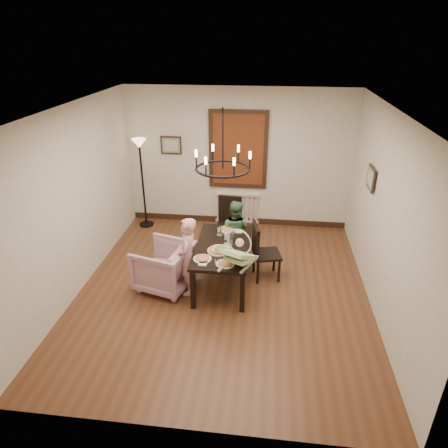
% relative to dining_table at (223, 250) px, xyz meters
% --- Properties ---
extents(room_shell, '(4.51, 5.00, 2.81)m').
position_rel_dining_table_xyz_m(room_shell, '(0.02, 0.18, 0.78)').
color(room_shell, brown).
rests_on(room_shell, ground).
extents(dining_table, '(0.85, 1.50, 0.70)m').
position_rel_dining_table_xyz_m(dining_table, '(0.00, 0.00, 0.00)').
color(dining_table, black).
rests_on(dining_table, room_shell).
extents(chair_far, '(0.47, 0.47, 1.00)m').
position_rel_dining_table_xyz_m(chair_far, '(-0.05, 1.16, -0.12)').
color(chair_far, black).
rests_on(chair_far, room_shell).
extents(chair_right, '(0.52, 0.52, 0.97)m').
position_rel_dining_table_xyz_m(chair_right, '(0.69, 0.28, -0.13)').
color(chair_right, black).
rests_on(chair_right, room_shell).
extents(armchair, '(1.00, 0.99, 0.74)m').
position_rel_dining_table_xyz_m(armchair, '(-0.91, -0.19, -0.24)').
color(armchair, '#C596AC').
rests_on(armchair, room_shell).
extents(elderly_woman, '(0.27, 0.39, 1.04)m').
position_rel_dining_table_xyz_m(elderly_woman, '(-0.51, -0.28, -0.09)').
color(elderly_woman, '#D596A3').
rests_on(elderly_woman, room_shell).
extents(seated_man, '(0.55, 0.48, 0.95)m').
position_rel_dining_table_xyz_m(seated_man, '(0.12, 0.74, -0.14)').
color(seated_man, '#3F6B48').
rests_on(seated_man, room_shell).
extents(baby_bouncer, '(0.61, 0.69, 0.37)m').
position_rel_dining_table_xyz_m(baby_bouncer, '(0.29, -0.53, 0.27)').
color(baby_bouncer, '#B1D794').
rests_on(baby_bouncer, dining_table).
extents(salad_bowl, '(0.30, 0.30, 0.07)m').
position_rel_dining_table_xyz_m(salad_bowl, '(-0.00, -0.21, 0.12)').
color(salad_bowl, white).
rests_on(salad_bowl, dining_table).
extents(pizza_platter, '(0.34, 0.34, 0.04)m').
position_rel_dining_table_xyz_m(pizza_platter, '(-0.05, -0.19, 0.10)').
color(pizza_platter, tan).
rests_on(pizza_platter, dining_table).
extents(drinking_glass, '(0.06, 0.06, 0.13)m').
position_rel_dining_table_xyz_m(drinking_glass, '(0.12, -0.07, 0.15)').
color(drinking_glass, silver).
rests_on(drinking_glass, dining_table).
extents(window_blinds, '(1.00, 0.03, 1.40)m').
position_rel_dining_table_xyz_m(window_blinds, '(0.02, 2.27, 0.98)').
color(window_blinds, brown).
rests_on(window_blinds, room_shell).
extents(radiator, '(0.92, 0.12, 0.62)m').
position_rel_dining_table_xyz_m(radiator, '(0.02, 2.29, -0.27)').
color(radiator, silver).
rests_on(radiator, room_shell).
extents(picture_back, '(0.42, 0.03, 0.36)m').
position_rel_dining_table_xyz_m(picture_back, '(-1.33, 2.28, 1.03)').
color(picture_back, black).
rests_on(picture_back, room_shell).
extents(picture_right, '(0.03, 0.42, 0.36)m').
position_rel_dining_table_xyz_m(picture_right, '(2.23, 0.71, 1.03)').
color(picture_right, black).
rests_on(picture_right, room_shell).
extents(floor_lamp, '(0.30, 0.30, 1.80)m').
position_rel_dining_table_xyz_m(floor_lamp, '(-1.88, 1.96, 0.28)').
color(floor_lamp, black).
rests_on(floor_lamp, room_shell).
extents(chandelier, '(0.80, 0.80, 0.04)m').
position_rel_dining_table_xyz_m(chandelier, '(0.00, 0.00, 1.33)').
color(chandelier, black).
rests_on(chandelier, room_shell).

